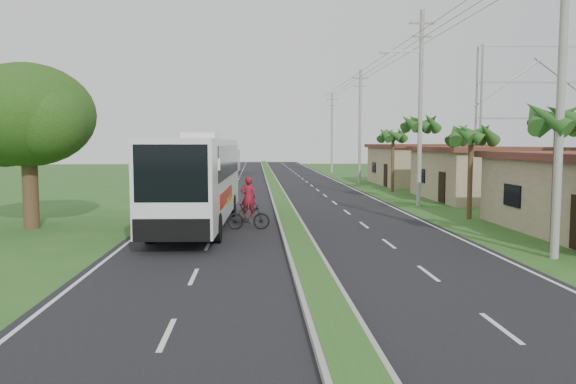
{
  "coord_description": "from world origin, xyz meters",
  "views": [
    {
      "loc": [
        -1.68,
        -16.3,
        3.93
      ],
      "look_at": [
        -0.26,
        7.98,
        1.8
      ],
      "focal_mm": 35.0,
      "sensor_mm": 36.0,
      "label": 1
    }
  ],
  "objects": [
    {
      "name": "road_asphalt",
      "position": [
        0.0,
        20.0,
        0.01
      ],
      "size": [
        14.0,
        160.0,
        0.02
      ],
      "primitive_type": "cube",
      "color": "black",
      "rests_on": "ground"
    },
    {
      "name": "utility_pole_b",
      "position": [
        8.47,
        18.0,
        6.26
      ],
      "size": [
        3.2,
        0.28,
        12.0
      ],
      "color": "gray",
      "rests_on": "ground"
    },
    {
      "name": "palm_verge_d",
      "position": [
        9.3,
        28.0,
        4.55
      ],
      "size": [
        2.4,
        2.4,
        5.25
      ],
      "color": "#473321",
      "rests_on": "ground"
    },
    {
      "name": "shop_mid",
      "position": [
        14.0,
        22.0,
        1.86
      ],
      "size": [
        7.6,
        10.6,
        3.67
      ],
      "color": "gray",
      "rests_on": "ground"
    },
    {
      "name": "motorcyclist",
      "position": [
        -2.0,
        9.0,
        0.86
      ],
      "size": [
        1.94,
        0.59,
        2.41
      ],
      "rotation": [
        0.0,
        0.0,
        -0.02
      ],
      "color": "black",
      "rests_on": "ground"
    },
    {
      "name": "coach_bus_far",
      "position": [
        -5.12,
        56.51,
        1.74
      ],
      "size": [
        2.72,
        10.62,
        3.07
      ],
      "rotation": [
        0.0,
        0.0,
        -0.04
      ],
      "color": "white",
      "rests_on": "ground"
    },
    {
      "name": "ground",
      "position": [
        0.0,
        0.0,
        0.0
      ],
      "size": [
        180.0,
        180.0,
        0.0
      ],
      "primitive_type": "plane",
      "color": "#29551F",
      "rests_on": "ground"
    },
    {
      "name": "palm_verge_a",
      "position": [
        9.0,
        3.0,
        4.74
      ],
      "size": [
        2.4,
        2.4,
        5.45
      ],
      "color": "#473321",
      "rests_on": "ground"
    },
    {
      "name": "billboard_lattice",
      "position": [
        22.0,
        30.0,
        6.82
      ],
      "size": [
        10.18,
        1.18,
        12.07
      ],
      "color": "gray",
      "rests_on": "ground"
    },
    {
      "name": "utility_pole_d",
      "position": [
        8.5,
        58.0,
        5.42
      ],
      "size": [
        1.6,
        0.28,
        10.5
      ],
      "color": "gray",
      "rests_on": "ground"
    },
    {
      "name": "palm_verge_b",
      "position": [
        9.4,
        12.0,
        4.36
      ],
      "size": [
        2.4,
        2.4,
        5.05
      ],
      "color": "#473321",
      "rests_on": "ground"
    },
    {
      "name": "median_strip",
      "position": [
        0.0,
        20.0,
        0.1
      ],
      "size": [
        1.2,
        160.0,
        0.18
      ],
      "color": "gray",
      "rests_on": "ground"
    },
    {
      "name": "shop_far",
      "position": [
        14.0,
        36.0,
        1.93
      ],
      "size": [
        8.6,
        11.6,
        3.82
      ],
      "color": "gray",
      "rests_on": "ground"
    },
    {
      "name": "palm_verge_c",
      "position": [
        8.8,
        19.0,
        5.12
      ],
      "size": [
        2.4,
        2.4,
        5.85
      ],
      "color": "#473321",
      "rests_on": "ground"
    },
    {
      "name": "lane_edge_right",
      "position": [
        6.7,
        20.0,
        0.0
      ],
      "size": [
        0.12,
        160.0,
        0.01
      ],
      "primitive_type": "cube",
      "color": "silver",
      "rests_on": "ground"
    },
    {
      "name": "utility_pole_a",
      "position": [
        8.5,
        2.0,
        5.67
      ],
      "size": [
        1.6,
        0.28,
        11.0
      ],
      "color": "gray",
      "rests_on": "ground"
    },
    {
      "name": "coach_bus_main",
      "position": [
        -4.35,
        10.06,
        2.43
      ],
      "size": [
        3.32,
        13.76,
        4.42
      ],
      "rotation": [
        0.0,
        0.0,
        -0.03
      ],
      "color": "white",
      "rests_on": "ground"
    },
    {
      "name": "lane_edge_left",
      "position": [
        -6.7,
        20.0,
        0.0
      ],
      "size": [
        0.12,
        160.0,
        0.01
      ],
      "primitive_type": "cube",
      "color": "silver",
      "rests_on": "ground"
    },
    {
      "name": "shade_tree",
      "position": [
        -12.11,
        10.02,
        5.03
      ],
      "size": [
        6.3,
        6.0,
        7.54
      ],
      "color": "#473321",
      "rests_on": "ground"
    },
    {
      "name": "utility_pole_c",
      "position": [
        8.5,
        38.0,
        5.67
      ],
      "size": [
        1.6,
        0.28,
        11.0
      ],
      "color": "gray",
      "rests_on": "ground"
    }
  ]
}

